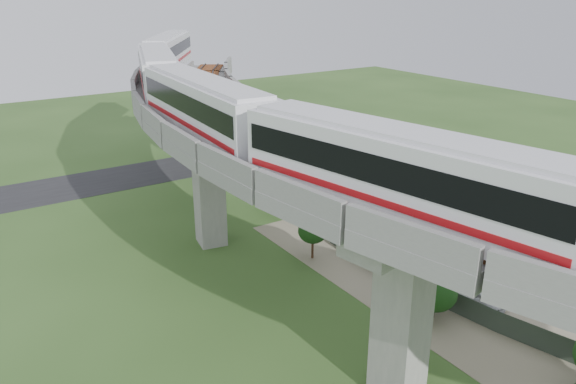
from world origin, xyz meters
The scene contains 13 objects.
ground centered at (0.00, 0.00, 0.00)m, with size 160.00×160.00×0.00m, color #304E1F.
dirt_lot centered at (14.00, -2.00, 0.02)m, with size 18.00×26.00×0.04m, color gray.
asphalt_road centered at (0.00, 30.00, 0.01)m, with size 60.00×8.00×0.03m, color #232326.
viaduct centered at (3.84, 0.00, 9.05)m, with size 19.58×73.98×11.40m.
metro_train centered at (1.28, 10.48, 12.31)m, with size 16.57×60.34×3.64m.
fence centered at (9.75, 0.00, 0.75)m, with size 3.87×38.73×1.50m.
tree_0 centered at (11.14, 23.06, 2.62)m, with size 3.08×3.08×3.94m.
tree_1 centered at (8.61, 12.94, 2.04)m, with size 2.24×2.24×2.99m.
tree_2 centered at (5.98, 3.80, 2.24)m, with size 2.19×2.19×3.17m.
tree_3 centered at (7.49, -6.74, 1.77)m, with size 2.67×2.67×2.90m.
car_white centered at (11.06, -7.42, 0.60)m, with size 1.32×3.29×1.12m, color silver.
car_red centered at (15.09, 0.05, 0.57)m, with size 1.13×3.24×1.07m, color #A52D0F.
car_dark centered at (11.95, 7.97, 0.67)m, with size 1.78×4.37×1.27m, color black.
Camera 1 is at (-16.18, -26.56, 19.22)m, focal length 35.00 mm.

